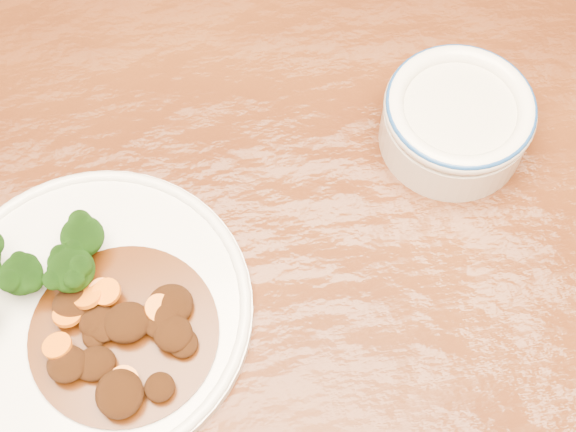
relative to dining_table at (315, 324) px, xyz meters
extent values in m
cube|color=#57280F|center=(0.00, 0.00, 0.06)|extent=(1.60, 1.07, 0.04)
cylinder|color=white|center=(-0.19, 0.03, 0.09)|extent=(0.27, 0.27, 0.01)
torus|color=white|center=(-0.19, 0.03, 0.09)|extent=(0.27, 0.27, 0.01)
cylinder|color=#72934C|center=(-0.19, 0.06, 0.10)|extent=(0.01, 0.01, 0.02)
ellipsoid|color=black|center=(-0.19, 0.06, 0.12)|extent=(0.04, 0.04, 0.03)
cylinder|color=#72934C|center=(-0.23, 0.06, 0.10)|extent=(0.01, 0.01, 0.02)
ellipsoid|color=black|center=(-0.23, 0.06, 0.12)|extent=(0.04, 0.04, 0.03)
cylinder|color=#72934C|center=(-0.18, 0.09, 0.10)|extent=(0.01, 0.01, 0.02)
ellipsoid|color=black|center=(-0.18, 0.09, 0.12)|extent=(0.04, 0.04, 0.03)
cylinder|color=#4E2108|center=(-0.17, 0.00, 0.09)|extent=(0.16, 0.16, 0.00)
ellipsoid|color=black|center=(-0.16, 0.01, 0.11)|extent=(0.04, 0.04, 0.02)
ellipsoid|color=black|center=(-0.14, 0.00, 0.11)|extent=(0.02, 0.02, 0.01)
ellipsoid|color=black|center=(-0.12, -0.02, 0.10)|extent=(0.02, 0.03, 0.01)
ellipsoid|color=black|center=(-0.21, -0.02, 0.11)|extent=(0.03, 0.03, 0.02)
ellipsoid|color=black|center=(-0.14, -0.05, 0.10)|extent=(0.02, 0.02, 0.01)
ellipsoid|color=black|center=(-0.13, -0.01, 0.11)|extent=(0.03, 0.03, 0.02)
ellipsoid|color=black|center=(-0.18, 0.01, 0.10)|extent=(0.02, 0.02, 0.01)
ellipsoid|color=black|center=(-0.12, 0.01, 0.10)|extent=(0.04, 0.04, 0.02)
ellipsoid|color=black|center=(-0.18, -0.05, 0.11)|extent=(0.04, 0.04, 0.02)
ellipsoid|color=black|center=(-0.18, 0.01, 0.10)|extent=(0.03, 0.03, 0.02)
ellipsoid|color=black|center=(-0.19, -0.02, 0.10)|extent=(0.03, 0.03, 0.02)
ellipsoid|color=black|center=(-0.13, 0.00, 0.10)|extent=(0.03, 0.03, 0.02)
ellipsoid|color=black|center=(-0.16, 0.00, 0.11)|extent=(0.04, 0.03, 0.02)
ellipsoid|color=black|center=(-0.20, 0.03, 0.10)|extent=(0.04, 0.03, 0.02)
ellipsoid|color=black|center=(-0.13, 0.00, 0.10)|extent=(0.03, 0.03, 0.02)
ellipsoid|color=black|center=(-0.19, 0.00, 0.10)|extent=(0.02, 0.02, 0.01)
cylinder|color=#DD5F0C|center=(-0.13, 0.01, 0.11)|extent=(0.03, 0.03, 0.01)
cylinder|color=#DD5F0C|center=(-0.18, 0.04, 0.10)|extent=(0.03, 0.03, 0.02)
cylinder|color=#DD5F0C|center=(-0.19, 0.03, 0.11)|extent=(0.03, 0.03, 0.02)
cylinder|color=#DD5F0C|center=(-0.17, -0.04, 0.10)|extent=(0.03, 0.03, 0.01)
cylinder|color=#DD5F0C|center=(-0.22, 0.00, 0.11)|extent=(0.03, 0.03, 0.01)
cylinder|color=#DD5F0C|center=(-0.17, 0.03, 0.11)|extent=(0.03, 0.03, 0.01)
cylinder|color=#DD5F0C|center=(-0.21, 0.03, 0.11)|extent=(0.03, 0.03, 0.01)
cylinder|color=silver|center=(0.16, 0.12, 0.10)|extent=(0.13, 0.13, 0.04)
cylinder|color=beige|center=(0.16, 0.12, 0.13)|extent=(0.10, 0.10, 0.01)
torus|color=silver|center=(0.16, 0.12, 0.13)|extent=(0.14, 0.14, 0.02)
torus|color=navy|center=(0.16, 0.12, 0.14)|extent=(0.13, 0.13, 0.01)
camera|label=1|loc=(-0.09, -0.24, 0.72)|focal=50.00mm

